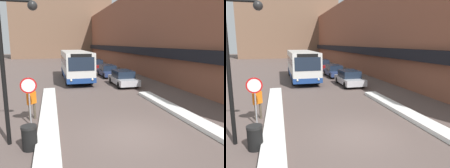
# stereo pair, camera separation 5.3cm
# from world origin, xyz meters

# --- Properties ---
(ground_plane) EXTENTS (160.00, 160.00, 0.00)m
(ground_plane) POSITION_xyz_m (0.00, 0.00, 0.00)
(ground_plane) COLOR brown
(building_row_right) EXTENTS (5.50, 60.00, 10.86)m
(building_row_right) POSITION_xyz_m (9.98, 24.00, 5.41)
(building_row_right) COLOR brown
(building_row_right) RESTS_ON ground_plane
(building_backdrop_far) EXTENTS (26.00, 8.00, 17.10)m
(building_backdrop_far) POSITION_xyz_m (0.00, 54.70, 8.55)
(building_backdrop_far) COLOR brown
(building_backdrop_far) RESTS_ON ground_plane
(snow_bank_left) EXTENTS (0.90, 15.02, 0.26)m
(snow_bank_left) POSITION_xyz_m (-3.60, 2.79, 0.13)
(snow_bank_left) COLOR silver
(snow_bank_left) RESTS_ON ground_plane
(snow_bank_right) EXTENTS (0.90, 11.83, 0.21)m
(snow_bank_right) POSITION_xyz_m (3.60, 1.17, 0.11)
(snow_bank_right) COLOR silver
(snow_bank_right) RESTS_ON ground_plane
(city_bus) EXTENTS (2.64, 10.37, 3.12)m
(city_bus) POSITION_xyz_m (-0.81, 15.63, 1.70)
(city_bus) COLOR silver
(city_bus) RESTS_ON ground_plane
(parked_car_front) EXTENTS (1.89, 4.35, 1.43)m
(parked_car_front) POSITION_xyz_m (3.20, 11.08, 0.72)
(parked_car_front) COLOR #B7B7BC
(parked_car_front) RESTS_ON ground_plane
(parked_car_middle) EXTENTS (1.83, 4.56, 1.38)m
(parked_car_middle) POSITION_xyz_m (3.20, 17.01, 0.70)
(parked_car_middle) COLOR navy
(parked_car_middle) RESTS_ON ground_plane
(parked_car_back) EXTENTS (1.81, 4.85, 1.54)m
(parked_car_back) POSITION_xyz_m (3.20, 23.98, 0.77)
(parked_car_back) COLOR maroon
(parked_car_back) RESTS_ON ground_plane
(stop_sign) EXTENTS (0.76, 0.08, 2.40)m
(stop_sign) POSITION_xyz_m (-4.42, 2.32, 1.75)
(stop_sign) COLOR gray
(stop_sign) RESTS_ON ground_plane
(street_lamp) EXTENTS (1.46, 0.36, 5.66)m
(street_lamp) POSITION_xyz_m (-4.79, 0.51, 3.56)
(street_lamp) COLOR black
(street_lamp) RESTS_ON ground_plane
(pedestrian) EXTENTS (0.48, 0.48, 1.74)m
(pedestrian) POSITION_xyz_m (-4.42, 3.31, 1.05)
(pedestrian) COLOR brown
(pedestrian) RESTS_ON ground_plane
(trash_bin) EXTENTS (0.59, 0.59, 0.95)m
(trash_bin) POSITION_xyz_m (-4.26, -0.19, 0.48)
(trash_bin) COLOR black
(trash_bin) RESTS_ON ground_plane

